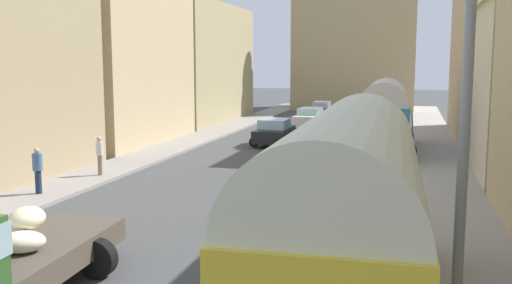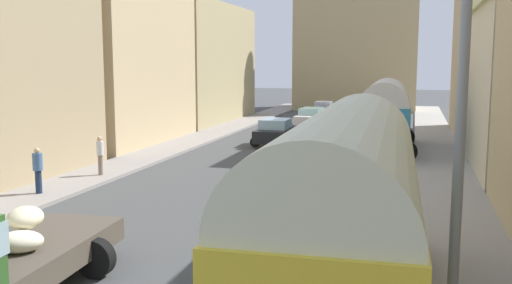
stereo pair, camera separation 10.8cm
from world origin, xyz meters
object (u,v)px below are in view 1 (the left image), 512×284
object	(u,v)px
car_4	(340,135)
streetlamp_near	(447,118)
car_1	(310,118)
car_5	(352,117)
pedestrian_0	(100,154)
pedestrian_1	(38,169)
car_0	(274,132)
car_3	(305,162)
car_2	(322,110)
parked_bus_0	(349,207)
parked_bus_1	(385,113)

from	to	relation	value
car_4	streetlamp_near	world-z (taller)	streetlamp_near
car_1	car_4	world-z (taller)	car_1
car_5	streetlamp_near	size ratio (longest dim) A/B	0.65
pedestrian_0	pedestrian_1	xyz separation A→B (m)	(-0.37, -3.66, -0.00)
pedestrian_1	car_0	bearing A→B (deg)	71.14
car_5	pedestrian_1	world-z (taller)	pedestrian_1
car_1	car_3	world-z (taller)	car_1
car_2	pedestrian_1	xyz separation A→B (m)	(-5.41, -32.53, 0.29)
parked_bus_0	car_0	xyz separation A→B (m)	(-6.72, 22.55, -1.47)
pedestrian_0	car_2	bearing A→B (deg)	80.10
pedestrian_0	pedestrian_1	bearing A→B (deg)	-95.79
car_0	car_2	xyz separation A→B (m)	(0.21, 17.30, -0.03)
car_1	car_5	world-z (taller)	same
car_1	car_3	size ratio (longest dim) A/B	1.16
parked_bus_1	car_1	size ratio (longest dim) A/B	2.08
parked_bus_0	pedestrian_0	size ratio (longest dim) A/B	5.28
car_5	pedestrian_1	xyz separation A→B (m)	(-8.76, -25.63, 0.24)
parked_bus_1	streetlamp_near	world-z (taller)	streetlamp_near
car_1	streetlamp_near	distance (m)	34.00
parked_bus_1	car_1	xyz separation A→B (m)	(-5.76, 9.90, -1.36)
pedestrian_1	pedestrian_0	bearing A→B (deg)	84.21
car_2	pedestrian_0	size ratio (longest dim) A/B	2.23
car_1	pedestrian_0	xyz separation A→B (m)	(-5.46, -20.41, 0.25)
parked_bus_1	car_1	world-z (taller)	parked_bus_1
streetlamp_near	car_3	bearing A→B (deg)	107.83
streetlamp_near	car_2	bearing A→B (deg)	100.96
car_2	car_5	xyz separation A→B (m)	(3.35, -6.89, 0.05)
parked_bus_0	car_1	xyz separation A→B (m)	(-6.09, 31.40, -1.45)
parked_bus_0	pedestrian_0	world-z (taller)	parked_bus_0
car_5	car_2	bearing A→B (deg)	115.89
car_0	car_1	distance (m)	8.87
car_1	car_2	bearing A→B (deg)	92.83
car_2	pedestrian_1	size ratio (longest dim) A/B	2.20
pedestrian_1	car_3	bearing A→B (deg)	32.18
car_5	pedestrian_0	distance (m)	23.52
parked_bus_1	car_0	size ratio (longest dim) A/B	2.34
car_1	pedestrian_1	distance (m)	24.77
parked_bus_1	car_4	size ratio (longest dim) A/B	2.44
car_4	car_1	bearing A→B (deg)	109.35
car_4	pedestrian_0	size ratio (longest dim) A/B	2.09
car_4	pedestrian_1	world-z (taller)	pedestrian_1
car_0	car_2	distance (m)	17.30
car_4	car_5	xyz separation A→B (m)	(-0.42, 11.10, 0.01)
parked_bus_0	car_2	distance (m)	40.41
car_3	parked_bus_0	bearing A→B (deg)	-76.36
car_0	car_5	world-z (taller)	car_5
car_1	pedestrian_0	size ratio (longest dim) A/B	2.44
parked_bus_0	car_1	bearing A→B (deg)	100.97
car_0	parked_bus_0	bearing A→B (deg)	-73.42
car_1	streetlamp_near	bearing A→B (deg)	-77.01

